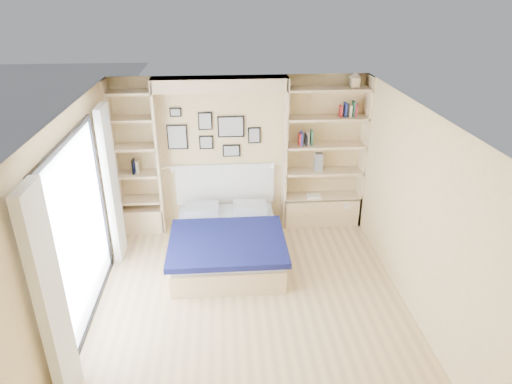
{
  "coord_description": "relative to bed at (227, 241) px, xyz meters",
  "views": [
    {
      "loc": [
        -0.29,
        -4.75,
        3.78
      ],
      "look_at": [
        0.15,
        0.9,
        1.16
      ],
      "focal_mm": 32.0,
      "sensor_mm": 36.0,
      "label": 1
    }
  ],
  "objects": [
    {
      "name": "reading_lamps",
      "position": [
        -0.03,
        0.88,
        0.83
      ],
      "size": [
        1.92,
        0.12,
        0.15
      ],
      "color": "silver",
      "rests_on": "ground"
    },
    {
      "name": "bed",
      "position": [
        0.0,
        0.0,
        0.0
      ],
      "size": [
        1.63,
        2.13,
        1.07
      ],
      "color": "beige",
      "rests_on": "ground"
    },
    {
      "name": "room_shell",
      "position": [
        -0.12,
        0.4,
        0.81
      ],
      "size": [
        4.5,
        4.5,
        4.5
      ],
      "color": "#DFC189",
      "rests_on": "ground"
    },
    {
      "name": "ground",
      "position": [
        0.27,
        -1.12,
        -0.27
      ],
      "size": [
        4.5,
        4.5,
        0.0
      ],
      "primitive_type": "plane",
      "color": "tan",
      "rests_on": "ground"
    },
    {
      "name": "shelf_decor",
      "position": [
        1.33,
        0.95,
        1.41
      ],
      "size": [
        3.56,
        0.23,
        2.03
      ],
      "color": "#A51E1E",
      "rests_on": "ground"
    },
    {
      "name": "photo_gallery",
      "position": [
        -0.18,
        1.1,
        1.34
      ],
      "size": [
        1.48,
        0.02,
        0.82
      ],
      "color": "black",
      "rests_on": "ground"
    },
    {
      "name": "deck_chair",
      "position": [
        -2.57,
        -1.08,
        0.09
      ],
      "size": [
        0.54,
        0.8,
        0.76
      ],
      "rotation": [
        0.0,
        0.0,
        0.11
      ],
      "color": "tan",
      "rests_on": "ground"
    }
  ]
}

